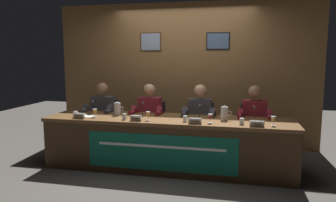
% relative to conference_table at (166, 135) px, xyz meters
% --- Properties ---
extents(ground_plane, '(12.00, 12.00, 0.00)m').
position_rel_conference_table_xyz_m(ground_plane, '(0.00, 0.12, -0.52)').
color(ground_plane, '#4C4742').
extents(wall_back_panelled, '(4.79, 0.14, 2.60)m').
position_rel_conference_table_xyz_m(wall_back_panelled, '(0.00, 1.48, 0.79)').
color(wall_back_panelled, brown).
rests_on(wall_back_panelled, ground_plane).
extents(conference_table, '(3.59, 0.85, 0.75)m').
position_rel_conference_table_xyz_m(conference_table, '(0.00, 0.00, 0.00)').
color(conference_table, brown).
rests_on(conference_table, ground_plane).
extents(chair_far_left, '(0.44, 0.44, 0.89)m').
position_rel_conference_table_xyz_m(chair_far_left, '(-1.23, 0.73, -0.09)').
color(chair_far_left, black).
rests_on(chair_far_left, ground_plane).
extents(panelist_far_left, '(0.51, 0.48, 1.21)m').
position_rel_conference_table_xyz_m(panelist_far_left, '(-1.23, 0.53, 0.18)').
color(panelist_far_left, black).
rests_on(panelist_far_left, ground_plane).
extents(nameplate_far_left, '(0.17, 0.06, 0.08)m').
position_rel_conference_table_xyz_m(nameplate_far_left, '(-1.25, -0.19, 0.27)').
color(nameplate_far_left, white).
rests_on(nameplate_far_left, conference_table).
extents(juice_glass_far_left, '(0.06, 0.06, 0.12)m').
position_rel_conference_table_xyz_m(juice_glass_far_left, '(-1.06, -0.05, 0.31)').
color(juice_glass_far_left, white).
rests_on(juice_glass_far_left, conference_table).
extents(water_cup_far_left, '(0.06, 0.06, 0.08)m').
position_rel_conference_table_xyz_m(water_cup_far_left, '(-1.36, -0.10, 0.27)').
color(water_cup_far_left, silver).
rests_on(water_cup_far_left, conference_table).
extents(microphone_far_left, '(0.06, 0.17, 0.22)m').
position_rel_conference_table_xyz_m(microphone_far_left, '(-1.20, 0.07, 0.30)').
color(microphone_far_left, black).
rests_on(microphone_far_left, conference_table).
extents(chair_center_left, '(0.44, 0.44, 0.89)m').
position_rel_conference_table_xyz_m(chair_center_left, '(-0.41, 0.73, -0.09)').
color(chair_center_left, black).
rests_on(chair_center_left, ground_plane).
extents(panelist_center_left, '(0.51, 0.48, 1.21)m').
position_rel_conference_table_xyz_m(panelist_center_left, '(-0.41, 0.53, 0.18)').
color(panelist_center_left, black).
rests_on(panelist_center_left, ground_plane).
extents(nameplate_center_left, '(0.16, 0.06, 0.08)m').
position_rel_conference_table_xyz_m(nameplate_center_left, '(-0.39, -0.19, 0.27)').
color(nameplate_center_left, white).
rests_on(nameplate_center_left, conference_table).
extents(juice_glass_center_left, '(0.06, 0.06, 0.12)m').
position_rel_conference_table_xyz_m(juice_glass_center_left, '(-0.23, -0.11, 0.31)').
color(juice_glass_center_left, white).
rests_on(juice_glass_center_left, conference_table).
extents(water_cup_center_left, '(0.06, 0.06, 0.08)m').
position_rel_conference_table_xyz_m(water_cup_center_left, '(-0.57, -0.14, 0.27)').
color(water_cup_center_left, silver).
rests_on(water_cup_center_left, conference_table).
extents(microphone_center_left, '(0.06, 0.17, 0.22)m').
position_rel_conference_table_xyz_m(microphone_center_left, '(-0.40, 0.10, 0.30)').
color(microphone_center_left, black).
rests_on(microphone_center_left, conference_table).
extents(chair_center_right, '(0.44, 0.44, 0.89)m').
position_rel_conference_table_xyz_m(chair_center_right, '(0.41, 0.73, -0.09)').
color(chair_center_right, black).
rests_on(chair_center_right, ground_plane).
extents(panelist_center_right, '(0.51, 0.48, 1.21)m').
position_rel_conference_table_xyz_m(panelist_center_right, '(0.41, 0.53, 0.18)').
color(panelist_center_right, black).
rests_on(panelist_center_right, ground_plane).
extents(nameplate_center_right, '(0.18, 0.06, 0.08)m').
position_rel_conference_table_xyz_m(nameplate_center_right, '(0.44, -0.20, 0.27)').
color(nameplate_center_right, white).
rests_on(nameplate_center_right, conference_table).
extents(juice_glass_center_right, '(0.06, 0.06, 0.12)m').
position_rel_conference_table_xyz_m(juice_glass_center_right, '(0.63, -0.10, 0.31)').
color(juice_glass_center_right, white).
rests_on(juice_glass_center_right, conference_table).
extents(water_cup_center_right, '(0.06, 0.06, 0.08)m').
position_rel_conference_table_xyz_m(water_cup_center_right, '(0.29, -0.10, 0.27)').
color(water_cup_center_right, silver).
rests_on(water_cup_center_right, conference_table).
extents(microphone_center_right, '(0.06, 0.17, 0.22)m').
position_rel_conference_table_xyz_m(microphone_center_right, '(0.46, 0.05, 0.30)').
color(microphone_center_right, black).
rests_on(microphone_center_right, conference_table).
extents(chair_far_right, '(0.44, 0.44, 0.89)m').
position_rel_conference_table_xyz_m(chair_far_right, '(1.23, 0.73, -0.09)').
color(chair_far_right, black).
rests_on(chair_far_right, ground_plane).
extents(panelist_far_right, '(0.51, 0.48, 1.21)m').
position_rel_conference_table_xyz_m(panelist_far_right, '(1.23, 0.53, 0.18)').
color(panelist_far_right, black).
rests_on(panelist_far_right, ground_plane).
extents(nameplate_far_right, '(0.18, 0.06, 0.08)m').
position_rel_conference_table_xyz_m(nameplate_far_right, '(1.23, -0.21, 0.27)').
color(nameplate_far_right, white).
rests_on(nameplate_far_right, conference_table).
extents(juice_glass_far_right, '(0.06, 0.06, 0.12)m').
position_rel_conference_table_xyz_m(juice_glass_far_right, '(1.44, -0.10, 0.31)').
color(juice_glass_far_right, white).
rests_on(juice_glass_far_right, conference_table).
extents(water_cup_far_right, '(0.06, 0.06, 0.08)m').
position_rel_conference_table_xyz_m(water_cup_far_right, '(1.04, -0.11, 0.27)').
color(water_cup_far_right, silver).
rests_on(water_cup_far_right, conference_table).
extents(microphone_far_right, '(0.06, 0.17, 0.22)m').
position_rel_conference_table_xyz_m(microphone_far_right, '(1.21, 0.05, 0.30)').
color(microphone_far_right, black).
rests_on(microphone_far_right, conference_table).
extents(water_pitcher_left_side, '(0.15, 0.10, 0.21)m').
position_rel_conference_table_xyz_m(water_pitcher_left_side, '(-0.81, 0.18, 0.32)').
color(water_pitcher_left_side, silver).
rests_on(water_pitcher_left_side, conference_table).
extents(water_pitcher_right_side, '(0.15, 0.10, 0.21)m').
position_rel_conference_table_xyz_m(water_pitcher_right_side, '(0.81, 0.13, 0.32)').
color(water_pitcher_right_side, silver).
rests_on(water_pitcher_right_side, conference_table).
extents(document_stack_far_left, '(0.23, 0.19, 0.01)m').
position_rel_conference_table_xyz_m(document_stack_far_left, '(-1.21, -0.05, 0.23)').
color(document_stack_far_left, white).
rests_on(document_stack_far_left, conference_table).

